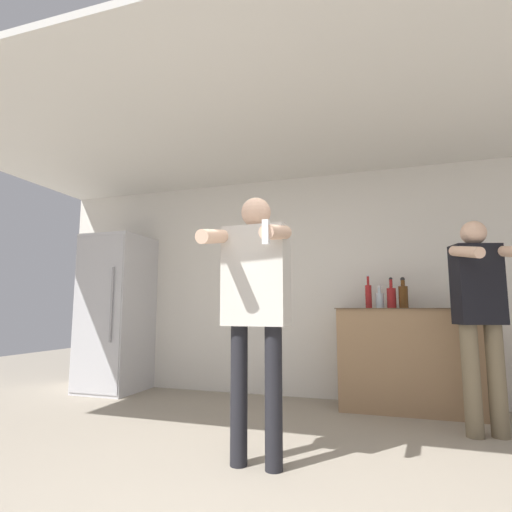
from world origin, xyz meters
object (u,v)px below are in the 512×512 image
object	(u,v)px
bottle_amber_bourbon	(380,299)
bottle_dark_rum	(368,295)
refrigerator	(116,312)
bottle_red_label	(403,295)
person_woman_foreground	(255,294)
person_man_side	(480,309)
bottle_short_whiskey	(391,297)

from	to	relation	value
bottle_amber_bourbon	bottle_dark_rum	bearing A→B (deg)	180.00
refrigerator	bottle_red_label	world-z (taller)	refrigerator
bottle_dark_rum	person_woman_foreground	world-z (taller)	person_woman_foreground
bottle_amber_bourbon	bottle_red_label	bearing A→B (deg)	0.00
bottle_amber_bourbon	person_man_side	world-z (taller)	person_man_side
refrigerator	bottle_short_whiskey	xyz separation A→B (m)	(3.24, 0.07, 0.16)
bottle_red_label	person_woman_foreground	xyz separation A→B (m)	(-0.99, -1.78, -0.04)
person_man_side	bottle_short_whiskey	bearing A→B (deg)	134.77
bottle_red_label	person_man_side	distance (m)	0.87
bottle_red_label	person_woman_foreground	world-z (taller)	person_woman_foreground
bottle_short_whiskey	person_man_side	world-z (taller)	person_man_side
bottle_short_whiskey	bottle_amber_bourbon	world-z (taller)	bottle_short_whiskey
refrigerator	person_woman_foreground	bearing A→B (deg)	-35.97
bottle_amber_bourbon	person_woman_foreground	distance (m)	1.93
bottle_short_whiskey	person_woman_foreground	bearing A→B (deg)	-116.25
bottle_dark_rum	person_woman_foreground	size ratio (longest dim) A/B	0.20
bottle_short_whiskey	person_woman_foreground	distance (m)	1.98
bottle_dark_rum	refrigerator	bearing A→B (deg)	-178.76
bottle_short_whiskey	person_man_side	distance (m)	0.94
bottle_short_whiskey	person_woman_foreground	xyz separation A→B (m)	(-0.88, -1.78, -0.03)
refrigerator	bottle_red_label	size ratio (longest dim) A/B	6.07
bottle_amber_bourbon	person_woman_foreground	bearing A→B (deg)	-113.20
person_woman_foreground	bottle_dark_rum	bearing A→B (deg)	69.83
bottle_dark_rum	bottle_short_whiskey	distance (m)	0.22
person_woman_foreground	person_man_side	xyz separation A→B (m)	(1.53, 1.12, -0.09)
refrigerator	person_woman_foreground	size ratio (longest dim) A/B	1.09
refrigerator	bottle_short_whiskey	size ratio (longest dim) A/B	6.04
refrigerator	bottle_amber_bourbon	distance (m)	3.13
bottle_amber_bourbon	refrigerator	bearing A→B (deg)	-178.80
refrigerator	bottle_dark_rum	distance (m)	3.02
refrigerator	bottle_amber_bourbon	bearing A→B (deg)	1.20
bottle_dark_rum	bottle_red_label	distance (m)	0.34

